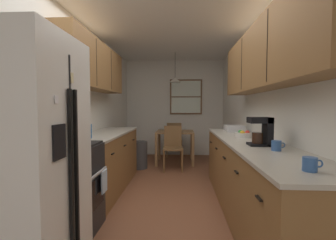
{
  "coord_description": "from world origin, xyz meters",
  "views": [
    {
      "loc": [
        0.18,
        -2.83,
        1.29
      ],
      "look_at": [
        -0.04,
        1.17,
        1.08
      ],
      "focal_mm": 25.43,
      "sensor_mm": 36.0,
      "label": 1
    }
  ],
  "objects_px": {
    "stove_range": "(65,188)",
    "dish_rack": "(234,128)",
    "dining_chair_far": "(174,138)",
    "refrigerator": "(22,163)",
    "mug_spare": "(277,146)",
    "trash_bin": "(139,155)",
    "microwave_over_range": "(51,65)",
    "coffee_maker": "(262,131)",
    "fruit_bowl": "(243,134)",
    "dining_chair_near": "(173,146)",
    "table_serving_bowl": "(172,130)",
    "mug_by_coffeemaker": "(310,164)",
    "storage_canister": "(88,130)",
    "dining_table": "(175,137)"
  },
  "relations": [
    {
      "from": "dish_rack",
      "to": "table_serving_bowl",
      "type": "distance_m",
      "value": 1.91
    },
    {
      "from": "refrigerator",
      "to": "fruit_bowl",
      "type": "distance_m",
      "value": 2.47
    },
    {
      "from": "trash_bin",
      "to": "dining_chair_near",
      "type": "bearing_deg",
      "value": -4.34
    },
    {
      "from": "coffee_maker",
      "to": "fruit_bowl",
      "type": "height_order",
      "value": "coffee_maker"
    },
    {
      "from": "mug_by_coffeemaker",
      "to": "fruit_bowl",
      "type": "xyz_separation_m",
      "value": [
        0.02,
        1.65,
        -0.01
      ]
    },
    {
      "from": "table_serving_bowl",
      "to": "mug_by_coffeemaker",
      "type": "bearing_deg",
      "value": -75.86
    },
    {
      "from": "stove_range",
      "to": "dish_rack",
      "type": "bearing_deg",
      "value": 38.04
    },
    {
      "from": "trash_bin",
      "to": "dish_rack",
      "type": "distance_m",
      "value": 2.14
    },
    {
      "from": "dish_rack",
      "to": "mug_spare",
      "type": "bearing_deg",
      "value": -90.13
    },
    {
      "from": "microwave_over_range",
      "to": "dining_table",
      "type": "bearing_deg",
      "value": 70.11
    },
    {
      "from": "dining_chair_far",
      "to": "coffee_maker",
      "type": "height_order",
      "value": "coffee_maker"
    },
    {
      "from": "refrigerator",
      "to": "mug_spare",
      "type": "distance_m",
      "value": 2.07
    },
    {
      "from": "dining_chair_far",
      "to": "fruit_bowl",
      "type": "relative_size",
      "value": 4.16
    },
    {
      "from": "microwave_over_range",
      "to": "fruit_bowl",
      "type": "distance_m",
      "value": 2.39
    },
    {
      "from": "dining_chair_near",
      "to": "fruit_bowl",
      "type": "relative_size",
      "value": 4.16
    },
    {
      "from": "mug_by_coffeemaker",
      "to": "mug_spare",
      "type": "bearing_deg",
      "value": 84.15
    },
    {
      "from": "microwave_over_range",
      "to": "mug_spare",
      "type": "bearing_deg",
      "value": -3.37
    },
    {
      "from": "table_serving_bowl",
      "to": "coffee_maker",
      "type": "bearing_deg",
      "value": -70.8
    },
    {
      "from": "coffee_maker",
      "to": "mug_by_coffeemaker",
      "type": "relative_size",
      "value": 2.39
    },
    {
      "from": "coffee_maker",
      "to": "mug_spare",
      "type": "height_order",
      "value": "coffee_maker"
    },
    {
      "from": "stove_range",
      "to": "storage_canister",
      "type": "height_order",
      "value": "same"
    },
    {
      "from": "trash_bin",
      "to": "table_serving_bowl",
      "type": "height_order",
      "value": "table_serving_bowl"
    },
    {
      "from": "microwave_over_range",
      "to": "dining_chair_near",
      "type": "relative_size",
      "value": 0.7
    },
    {
      "from": "microwave_over_range",
      "to": "trash_bin",
      "type": "xyz_separation_m",
      "value": [
        0.41,
        2.64,
        -1.42
      ]
    },
    {
      "from": "dining_chair_far",
      "to": "trash_bin",
      "type": "xyz_separation_m",
      "value": [
        -0.7,
        -1.13,
        -0.21
      ]
    },
    {
      "from": "fruit_bowl",
      "to": "trash_bin",
      "type": "bearing_deg",
      "value": 133.15
    },
    {
      "from": "stove_range",
      "to": "trash_bin",
      "type": "height_order",
      "value": "stove_range"
    },
    {
      "from": "coffee_maker",
      "to": "dish_rack",
      "type": "distance_m",
      "value": 1.44
    },
    {
      "from": "trash_bin",
      "to": "dish_rack",
      "type": "xyz_separation_m",
      "value": [
        1.75,
        -1.04,
        0.66
      ]
    },
    {
      "from": "mug_by_coffeemaker",
      "to": "refrigerator",
      "type": "bearing_deg",
      "value": 176.49
    },
    {
      "from": "mug_spare",
      "to": "coffee_maker",
      "type": "bearing_deg",
      "value": 96.14
    },
    {
      "from": "refrigerator",
      "to": "coffee_maker",
      "type": "relative_size",
      "value": 6.15
    },
    {
      "from": "dining_chair_near",
      "to": "coffee_maker",
      "type": "height_order",
      "value": "coffee_maker"
    },
    {
      "from": "stove_range",
      "to": "dining_chair_far",
      "type": "height_order",
      "value": "stove_range"
    },
    {
      "from": "refrigerator",
      "to": "trash_bin",
      "type": "bearing_deg",
      "value": 85.86
    },
    {
      "from": "refrigerator",
      "to": "dining_chair_far",
      "type": "distance_m",
      "value": 4.59
    },
    {
      "from": "dining_table",
      "to": "trash_bin",
      "type": "xyz_separation_m",
      "value": [
        -0.74,
        -0.54,
        -0.33
      ]
    },
    {
      "from": "storage_canister",
      "to": "dish_rack",
      "type": "height_order",
      "value": "storage_canister"
    },
    {
      "from": "dining_table",
      "to": "coffee_maker",
      "type": "relative_size",
      "value": 2.94
    },
    {
      "from": "fruit_bowl",
      "to": "dining_chair_near",
      "type": "bearing_deg",
      "value": 119.26
    },
    {
      "from": "trash_bin",
      "to": "coffee_maker",
      "type": "height_order",
      "value": "coffee_maker"
    },
    {
      "from": "refrigerator",
      "to": "table_serving_bowl",
      "type": "relative_size",
      "value": 9.22
    },
    {
      "from": "trash_bin",
      "to": "stove_range",
      "type": "bearing_deg",
      "value": -96.36
    },
    {
      "from": "microwave_over_range",
      "to": "mug_by_coffeemaker",
      "type": "height_order",
      "value": "microwave_over_range"
    },
    {
      "from": "dining_chair_near",
      "to": "mug_by_coffeemaker",
      "type": "bearing_deg",
      "value": -74.28
    },
    {
      "from": "mug_by_coffeemaker",
      "to": "dish_rack",
      "type": "bearing_deg",
      "value": 88.22
    },
    {
      "from": "dining_table",
      "to": "dining_chair_near",
      "type": "distance_m",
      "value": 0.6
    },
    {
      "from": "trash_bin",
      "to": "storage_canister",
      "type": "height_order",
      "value": "storage_canister"
    },
    {
      "from": "trash_bin",
      "to": "mug_spare",
      "type": "xyz_separation_m",
      "value": [
        1.74,
        -2.77,
        0.66
      ]
    },
    {
      "from": "coffee_maker",
      "to": "fruit_bowl",
      "type": "relative_size",
      "value": 1.35
    }
  ]
}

